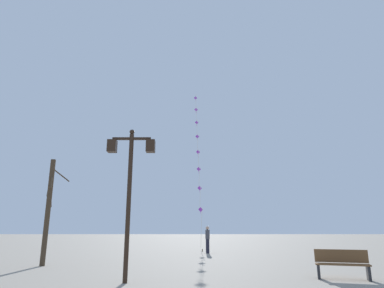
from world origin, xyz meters
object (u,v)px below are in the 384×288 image
at_px(park_bench, 342,264).
at_px(bare_tree, 49,207).
at_px(twin_lantern_lamp_post, 130,173).
at_px(kite_train, 198,154).
at_px(kite_flyer, 208,239).

bearing_deg(park_bench, bare_tree, 178.70).
distance_m(twin_lantern_lamp_post, bare_tree, 6.44).
bearing_deg(kite_train, bare_tree, -116.37).
bearing_deg(kite_flyer, kite_train, 0.34).
bearing_deg(twin_lantern_lamp_post, park_bench, 6.04).
height_order(kite_flyer, park_bench, kite_flyer).
bearing_deg(park_bench, kite_flyer, 125.95).
relative_size(twin_lantern_lamp_post, bare_tree, 1.01).
xyz_separation_m(kite_flyer, bare_tree, (-7.43, -7.54, 1.59)).
xyz_separation_m(twin_lantern_lamp_post, kite_train, (2.51, 18.63, 4.87)).
distance_m(kite_train, kite_flyer, 9.73).
bearing_deg(park_bench, twin_lantern_lamp_post, -156.11).
relative_size(twin_lantern_lamp_post, kite_train, 0.30).
relative_size(twin_lantern_lamp_post, kite_flyer, 2.74).
bearing_deg(bare_tree, kite_flyer, 45.43).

